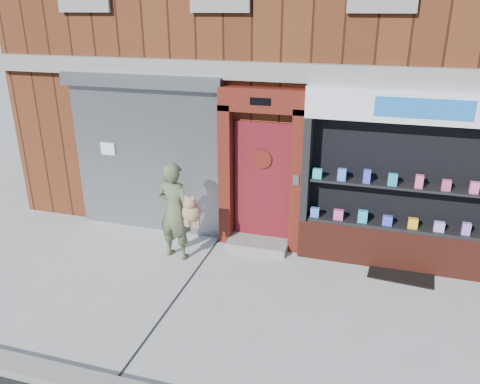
% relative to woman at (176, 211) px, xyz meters
% --- Properties ---
extents(ground, '(80.00, 80.00, 0.00)m').
position_rel_woman_xyz_m(ground, '(2.03, -1.01, -0.88)').
color(ground, '#9E9E99').
rests_on(ground, ground).
extents(building, '(12.00, 8.16, 8.00)m').
position_rel_woman_xyz_m(building, '(2.03, 4.98, 3.12)').
color(building, '#4F2412').
rests_on(building, ground).
extents(shutter_bay, '(3.10, 0.30, 3.04)m').
position_rel_woman_xyz_m(shutter_bay, '(-0.97, 0.92, 0.84)').
color(shutter_bay, gray).
rests_on(shutter_bay, ground).
extents(red_door_bay, '(1.52, 0.58, 2.90)m').
position_rel_woman_xyz_m(red_door_bay, '(1.28, 0.85, 0.58)').
color(red_door_bay, '#4F150D').
rests_on(red_door_bay, ground).
extents(pharmacy_bay, '(3.50, 0.41, 3.00)m').
position_rel_woman_xyz_m(pharmacy_bay, '(3.78, 0.80, 0.49)').
color(pharmacy_bay, '#5A1F15').
rests_on(pharmacy_bay, ground).
extents(woman, '(0.85, 0.52, 1.75)m').
position_rel_woman_xyz_m(woman, '(0.00, 0.00, 0.00)').
color(woman, '#535E3E').
rests_on(woman, ground).
extents(doormat, '(1.09, 0.81, 0.03)m').
position_rel_woman_xyz_m(doormat, '(3.79, 0.54, -0.87)').
color(doormat, black).
rests_on(doormat, ground).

